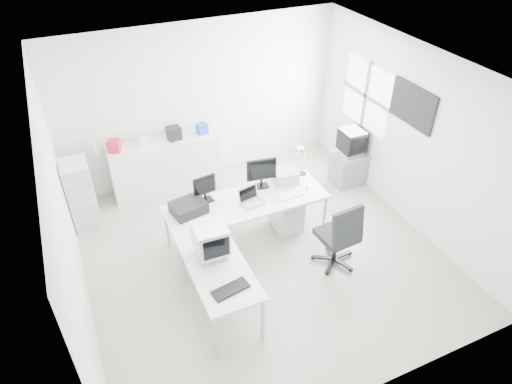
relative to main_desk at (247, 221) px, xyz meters
name	(u,v)px	position (x,y,z in m)	size (l,w,h in m)	color
floor	(261,253)	(0.08, -0.36, -0.38)	(5.00, 5.00, 0.01)	beige
ceiling	(263,75)	(0.08, -0.36, 2.42)	(5.00, 5.00, 0.01)	white
back_wall	(202,103)	(0.08, 2.14, 1.02)	(5.00, 0.02, 2.80)	silver
left_wall	(65,225)	(-2.42, -0.36, 1.02)	(0.02, 5.00, 2.80)	silver
right_wall	(412,138)	(2.58, -0.36, 1.02)	(0.02, 5.00, 2.80)	silver
window	(366,96)	(2.56, 0.84, 1.23)	(0.02, 1.20, 1.10)	white
wall_picture	(413,105)	(2.55, -0.26, 1.52)	(0.04, 0.90, 0.60)	black
main_desk	(247,221)	(0.00, 0.00, 0.00)	(2.40, 0.80, 0.75)	silver
side_desk	(220,288)	(-0.85, -1.10, 0.00)	(0.70, 1.40, 0.75)	silver
drawer_pedestal	(286,211)	(0.70, 0.05, -0.08)	(0.40, 0.50, 0.60)	silver
inkjet_printer	(189,207)	(-0.85, 0.10, 0.46)	(0.47, 0.36, 0.17)	black
lcd_monitor_small	(205,189)	(-0.55, 0.25, 0.59)	(0.34, 0.19, 0.43)	black
lcd_monitor_large	(261,174)	(0.35, 0.25, 0.61)	(0.45, 0.18, 0.47)	black
laptop	(253,198)	(0.05, -0.10, 0.49)	(0.34, 0.35, 0.22)	#B7B7BA
white_keyboard	(291,195)	(0.65, -0.15, 0.38)	(0.43, 0.13, 0.02)	silver
white_mouse	(307,188)	(0.95, -0.10, 0.40)	(0.06, 0.06, 0.06)	silver
laser_printer	(286,176)	(0.75, 0.22, 0.48)	(0.36, 0.30, 0.20)	#A5A5A5
desk_lamp	(304,161)	(1.10, 0.30, 0.62)	(0.16, 0.16, 0.49)	silver
crt_monitor	(211,241)	(-0.85, -0.85, 0.61)	(0.41, 0.41, 0.47)	#B7B7BA
black_keyboard	(231,289)	(-0.85, -1.50, 0.39)	(0.44, 0.18, 0.03)	black
office_chair	(337,232)	(0.97, -0.96, 0.19)	(0.65, 0.65, 1.13)	#222427
tv_cabinet	(348,168)	(2.30, 0.70, -0.07)	(0.56, 0.46, 0.61)	slate
crt_tv	(352,143)	(2.30, 0.70, 0.46)	(0.50, 0.48, 0.45)	black
sideboard	(166,165)	(-0.73, 1.88, 0.10)	(1.91, 0.48, 0.95)	silver
clutter_box_a	(114,146)	(-1.53, 1.88, 0.68)	(0.20, 0.18, 0.20)	red
clutter_box_b	(145,141)	(-1.03, 1.88, 0.65)	(0.14, 0.12, 0.14)	silver
clutter_box_c	(174,133)	(-0.53, 1.88, 0.69)	(0.22, 0.20, 0.22)	black
clutter_box_d	(202,129)	(-0.03, 1.88, 0.67)	(0.18, 0.16, 0.18)	blue
clutter_bottle	(95,148)	(-1.83, 1.92, 0.69)	(0.07, 0.07, 0.22)	silver
filing_cabinet	(81,195)	(-2.20, 1.42, 0.21)	(0.41, 0.48, 1.16)	silver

